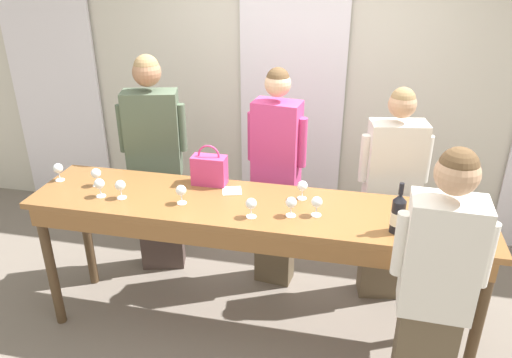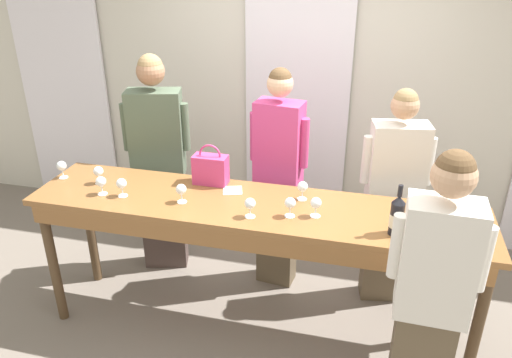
{
  "view_description": "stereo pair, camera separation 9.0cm",
  "coord_description": "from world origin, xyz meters",
  "px_view_note": "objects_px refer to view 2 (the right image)",
  "views": [
    {
      "loc": [
        0.62,
        -2.79,
        2.57
      ],
      "look_at": [
        0.0,
        0.06,
        1.18
      ],
      "focal_mm": 35.0,
      "sensor_mm": 36.0,
      "label": 1
    },
    {
      "loc": [
        0.71,
        -2.77,
        2.57
      ],
      "look_at": [
        0.0,
        0.06,
        1.18
      ],
      "focal_mm": 35.0,
      "sensor_mm": 36.0,
      "label": 2
    }
  ],
  "objects_px": {
    "wine_glass_front_mid": "(101,182)",
    "wine_glass_front_right": "(303,187)",
    "handbag": "(211,169)",
    "wine_bottle": "(397,216)",
    "tasting_bar": "(253,222)",
    "guest_pink_top": "(278,178)",
    "wine_glass_back_mid": "(290,204)",
    "host_pouring": "(431,298)",
    "guest_olive_jacket": "(159,163)",
    "wine_glass_center_left": "(316,204)",
    "wine_glass_center_mid": "(181,190)",
    "wine_glass_back_right": "(98,172)",
    "wine_glass_center_right": "(121,184)",
    "wine_glass_back_left": "(250,204)",
    "guest_cream_sweater": "(393,198)",
    "wine_glass_front_left": "(62,167)"
  },
  "relations": [
    {
      "from": "wine_glass_front_mid",
      "to": "wine_glass_front_right",
      "type": "bearing_deg",
      "value": 10.91
    },
    {
      "from": "handbag",
      "to": "wine_glass_front_mid",
      "type": "height_order",
      "value": "handbag"
    },
    {
      "from": "handbag",
      "to": "wine_glass_front_mid",
      "type": "relative_size",
      "value": 2.27
    },
    {
      "from": "wine_bottle",
      "to": "wine_glass_front_mid",
      "type": "relative_size",
      "value": 2.46
    },
    {
      "from": "tasting_bar",
      "to": "guest_pink_top",
      "type": "distance_m",
      "value": 0.65
    },
    {
      "from": "wine_glass_back_mid",
      "to": "host_pouring",
      "type": "xyz_separation_m",
      "value": [
        0.83,
        -0.45,
        -0.21
      ]
    },
    {
      "from": "wine_bottle",
      "to": "guest_olive_jacket",
      "type": "distance_m",
      "value": 2.0
    },
    {
      "from": "wine_glass_center_left",
      "to": "wine_glass_center_mid",
      "type": "height_order",
      "value": "same"
    },
    {
      "from": "tasting_bar",
      "to": "wine_glass_back_right",
      "type": "xyz_separation_m",
      "value": [
        -1.13,
        0.06,
        0.21
      ]
    },
    {
      "from": "wine_glass_center_left",
      "to": "handbag",
      "type": "bearing_deg",
      "value": 159.5
    },
    {
      "from": "tasting_bar",
      "to": "host_pouring",
      "type": "relative_size",
      "value": 1.73
    },
    {
      "from": "wine_glass_back_mid",
      "to": "wine_glass_center_left",
      "type": "bearing_deg",
      "value": 14.19
    },
    {
      "from": "tasting_bar",
      "to": "wine_glass_center_right",
      "type": "relative_size",
      "value": 23.24
    },
    {
      "from": "wine_glass_center_right",
      "to": "guest_olive_jacket",
      "type": "bearing_deg",
      "value": 95.41
    },
    {
      "from": "wine_glass_back_mid",
      "to": "guest_olive_jacket",
      "type": "bearing_deg",
      "value": 149.28
    },
    {
      "from": "wine_glass_center_left",
      "to": "guest_olive_jacket",
      "type": "height_order",
      "value": "guest_olive_jacket"
    },
    {
      "from": "wine_glass_back_left",
      "to": "guest_olive_jacket",
      "type": "distance_m",
      "value": 1.26
    },
    {
      "from": "wine_glass_front_mid",
      "to": "guest_pink_top",
      "type": "xyz_separation_m",
      "value": [
        1.06,
        0.73,
        -0.18
      ]
    },
    {
      "from": "wine_glass_center_mid",
      "to": "host_pouring",
      "type": "bearing_deg",
      "value": -16.63
    },
    {
      "from": "wine_glass_back_right",
      "to": "guest_cream_sweater",
      "type": "height_order",
      "value": "guest_cream_sweater"
    },
    {
      "from": "wine_glass_front_left",
      "to": "wine_glass_back_right",
      "type": "xyz_separation_m",
      "value": [
        0.31,
        -0.02,
        0.0
      ]
    },
    {
      "from": "wine_glass_front_left",
      "to": "guest_pink_top",
      "type": "bearing_deg",
      "value": 20.91
    },
    {
      "from": "host_pouring",
      "to": "wine_glass_center_left",
      "type": "bearing_deg",
      "value": 144.05
    },
    {
      "from": "host_pouring",
      "to": "wine_glass_back_left",
      "type": "bearing_deg",
      "value": 160.19
    },
    {
      "from": "wine_glass_center_right",
      "to": "tasting_bar",
      "type": "bearing_deg",
      "value": 4.96
    },
    {
      "from": "wine_glass_front_mid",
      "to": "wine_glass_center_left",
      "type": "bearing_deg",
      "value": 2.02
    },
    {
      "from": "handbag",
      "to": "guest_pink_top",
      "type": "xyz_separation_m",
      "value": [
        0.41,
        0.39,
        -0.2
      ]
    },
    {
      "from": "wine_bottle",
      "to": "wine_glass_front_right",
      "type": "bearing_deg",
      "value": 153.47
    },
    {
      "from": "wine_glass_back_left",
      "to": "guest_cream_sweater",
      "type": "distance_m",
      "value": 1.2
    },
    {
      "from": "wine_glass_back_mid",
      "to": "guest_cream_sweater",
      "type": "bearing_deg",
      "value": 48.28
    },
    {
      "from": "wine_bottle",
      "to": "guest_olive_jacket",
      "type": "relative_size",
      "value": 0.17
    },
    {
      "from": "wine_glass_front_mid",
      "to": "tasting_bar",
      "type": "bearing_deg",
      "value": 4.71
    },
    {
      "from": "wine_glass_front_right",
      "to": "guest_pink_top",
      "type": "xyz_separation_m",
      "value": [
        -0.26,
        0.47,
        -0.18
      ]
    },
    {
      "from": "handbag",
      "to": "wine_glass_back_mid",
      "type": "xyz_separation_m",
      "value": [
        0.63,
        -0.33,
        -0.02
      ]
    },
    {
      "from": "wine_glass_front_right",
      "to": "guest_olive_jacket",
      "type": "height_order",
      "value": "guest_olive_jacket"
    },
    {
      "from": "wine_glass_back_right",
      "to": "wine_bottle",
      "type": "bearing_deg",
      "value": -5.32
    },
    {
      "from": "wine_glass_center_mid",
      "to": "guest_olive_jacket",
      "type": "height_order",
      "value": "guest_olive_jacket"
    },
    {
      "from": "guest_cream_sweater",
      "to": "wine_bottle",
      "type": "bearing_deg",
      "value": -90.49
    },
    {
      "from": "host_pouring",
      "to": "wine_glass_center_mid",
      "type": "bearing_deg",
      "value": 163.37
    },
    {
      "from": "wine_bottle",
      "to": "wine_glass_center_mid",
      "type": "relative_size",
      "value": 2.46
    },
    {
      "from": "wine_glass_back_mid",
      "to": "guest_olive_jacket",
      "type": "xyz_separation_m",
      "value": [
        -1.21,
        0.72,
        -0.16
      ]
    },
    {
      "from": "tasting_bar",
      "to": "wine_glass_center_mid",
      "type": "distance_m",
      "value": 0.51
    },
    {
      "from": "wine_glass_center_mid",
      "to": "guest_pink_top",
      "type": "xyz_separation_m",
      "value": [
        0.5,
        0.7,
        -0.18
      ]
    },
    {
      "from": "wine_glass_back_left",
      "to": "guest_olive_jacket",
      "type": "height_order",
      "value": "guest_olive_jacket"
    },
    {
      "from": "guest_cream_sweater",
      "to": "wine_glass_center_right",
      "type": "bearing_deg",
      "value": -157.93
    },
    {
      "from": "guest_olive_jacket",
      "to": "wine_glass_front_left",
      "type": "bearing_deg",
      "value": -130.92
    },
    {
      "from": "wine_glass_front_mid",
      "to": "guest_olive_jacket",
      "type": "distance_m",
      "value": 0.75
    },
    {
      "from": "guest_cream_sweater",
      "to": "host_pouring",
      "type": "bearing_deg",
      "value": -80.73
    },
    {
      "from": "guest_pink_top",
      "to": "host_pouring",
      "type": "distance_m",
      "value": 1.57
    },
    {
      "from": "wine_glass_center_left",
      "to": "wine_glass_back_left",
      "type": "bearing_deg",
      "value": -164.92
    }
  ]
}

